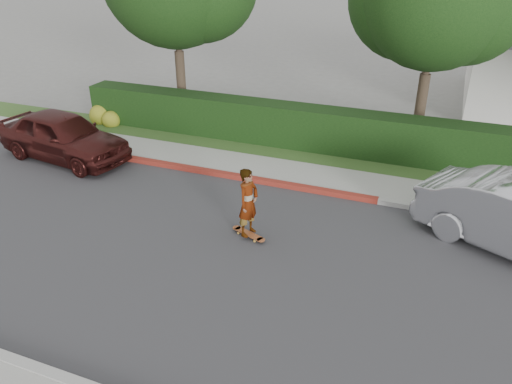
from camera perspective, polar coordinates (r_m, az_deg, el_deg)
ground at (r=10.90m, az=5.02°, el=-9.91°), size 120.00×120.00×0.00m
road at (r=10.89m, az=5.02°, el=-9.89°), size 60.00×8.00×0.01m
curb_far at (r=14.27m, az=9.84°, el=-0.31°), size 60.00×0.20×0.15m
curb_red_section at (r=15.86m, az=-8.03°, el=2.73°), size 12.00×0.21×0.15m
sidewalk_far at (r=15.07m, az=10.59°, el=1.10°), size 60.00×1.60×0.12m
planting_strip at (r=16.52m, az=11.73°, el=3.32°), size 60.00×1.60×0.10m
hedge at (r=17.48m, az=2.58°, el=7.67°), size 15.00×1.00×1.50m
flowering_shrub at (r=20.48m, az=-16.95°, el=8.22°), size 1.40×1.00×0.90m
skateboard at (r=12.22m, az=-0.86°, el=-4.80°), size 1.02×0.56×0.09m
skateboarder at (r=11.78m, az=-0.89°, el=-1.20°), size 0.54×0.70×1.71m
car_maroon at (r=17.48m, az=-21.16°, el=5.99°), size 4.87×2.51×1.59m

